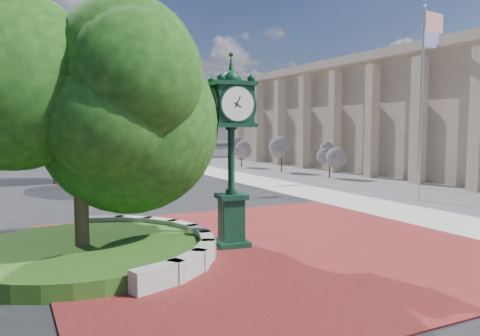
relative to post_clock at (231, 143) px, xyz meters
name	(u,v)px	position (x,y,z in m)	size (l,w,h in m)	color
ground	(254,240)	(0.96, 0.43, -2.98)	(200.00, 200.00, 0.00)	black
plaza	(270,247)	(0.96, -0.57, -2.96)	(12.00, 12.00, 0.04)	maroon
sidewalk	(398,180)	(16.96, 10.43, -2.96)	(20.00, 50.00, 0.04)	#9E9B93
planter_wall	(168,241)	(-1.75, 0.43, -2.71)	(2.96, 6.77, 0.54)	#9E9B93
grass_bed	(83,253)	(-4.04, 0.43, -2.78)	(6.10, 6.10, 0.40)	#204714
civic_building	(455,115)	(24.56, 12.43, 1.35)	(17.35, 44.00, 8.60)	tan
overpass	(49,108)	(0.75, 70.43, 3.56)	(90.00, 12.00, 7.50)	#9E9B93
tree_planter	(79,115)	(-4.04, 0.43, 0.74)	(5.20, 5.20, 6.33)	#38281C
tree_street	(55,130)	(-3.04, 18.43, 0.26)	(4.40, 4.40, 5.45)	#38281C
post_clock	(231,143)	(0.00, 0.00, 0.00)	(1.24, 1.24, 5.42)	black
parked_car	(76,151)	(1.05, 41.58, -2.12)	(2.02, 5.03, 1.71)	#5D1D0D
flagpole_a	(422,102)	(11.34, 3.58, 1.60)	(1.40, 0.18, 8.94)	silver
flagpole_b	(421,106)	(14.81, 6.78, 1.63)	(1.41, 0.16, 9.00)	silver
street_lamp_near	(138,94)	(3.41, 23.48, 2.97)	(2.25, 0.74, 10.15)	slate
street_lamp_far	(41,111)	(-2.21, 42.48, 2.16)	(1.95, 0.58, 8.77)	slate
shrub_near	(330,155)	(13.73, 13.37, -1.39)	(1.20, 1.20, 2.20)	#38281C
shrub_mid	(282,151)	(13.08, 18.47, -1.39)	(1.20, 1.20, 2.20)	#38281C
shrub_far	(241,149)	(12.43, 24.00, -1.39)	(1.20, 1.20, 2.20)	#38281C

